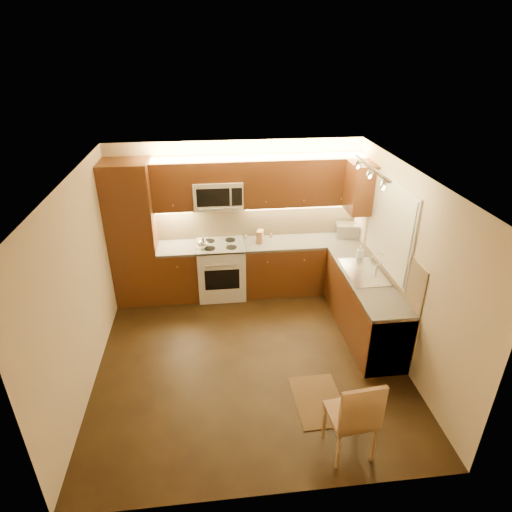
{
  "coord_description": "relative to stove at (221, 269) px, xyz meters",
  "views": [
    {
      "loc": [
        -0.43,
        -4.55,
        3.86
      ],
      "look_at": [
        0.15,
        0.55,
        1.25
      ],
      "focal_mm": 29.95,
      "sensor_mm": 36.0,
      "label": 1
    }
  ],
  "objects": [
    {
      "name": "floor",
      "position": [
        0.3,
        -1.68,
        -0.46
      ],
      "size": [
        4.0,
        4.0,
        0.01
      ],
      "primitive_type": "cube",
      "color": "black",
      "rests_on": "ground"
    },
    {
      "name": "ceiling",
      "position": [
        0.3,
        -1.68,
        2.04
      ],
      "size": [
        4.0,
        4.0,
        0.01
      ],
      "primitive_type": "cube",
      "color": "beige",
      "rests_on": "ground"
    },
    {
      "name": "wall_back",
      "position": [
        0.3,
        0.32,
        0.79
      ],
      "size": [
        4.0,
        0.01,
        2.5
      ],
      "primitive_type": "cube",
      "color": "beige",
      "rests_on": "ground"
    },
    {
      "name": "wall_front",
      "position": [
        0.3,
        -3.67,
        0.79
      ],
      "size": [
        4.0,
        0.01,
        2.5
      ],
      "primitive_type": "cube",
      "color": "beige",
      "rests_on": "ground"
    },
    {
      "name": "wall_left",
      "position": [
        -1.7,
        -1.68,
        0.79
      ],
      "size": [
        0.01,
        4.0,
        2.5
      ],
      "primitive_type": "cube",
      "color": "beige",
      "rests_on": "ground"
    },
    {
      "name": "wall_right",
      "position": [
        2.3,
        -1.68,
        0.79
      ],
      "size": [
        0.01,
        4.0,
        2.5
      ],
      "primitive_type": "cube",
      "color": "beige",
      "rests_on": "ground"
    },
    {
      "name": "pantry",
      "position": [
        -1.35,
        0.02,
        0.69
      ],
      "size": [
        0.7,
        0.6,
        2.3
      ],
      "primitive_type": "cube",
      "color": "#4D2410",
      "rests_on": "floor"
    },
    {
      "name": "base_cab_back_left",
      "position": [
        -0.69,
        0.02,
        -0.03
      ],
      "size": [
        0.62,
        0.6,
        0.86
      ],
      "primitive_type": "cube",
      "color": "#4D2410",
      "rests_on": "floor"
    },
    {
      "name": "counter_back_left",
      "position": [
        -0.69,
        0.02,
        0.42
      ],
      "size": [
        0.62,
        0.6,
        0.04
      ],
      "primitive_type": "cube",
      "color": "#373432",
      "rests_on": "base_cab_back_left"
    },
    {
      "name": "base_cab_back_right",
      "position": [
        1.34,
        0.02,
        -0.03
      ],
      "size": [
        1.92,
        0.6,
        0.86
      ],
      "primitive_type": "cube",
      "color": "#4D2410",
      "rests_on": "floor"
    },
    {
      "name": "counter_back_right",
      "position": [
        1.34,
        0.02,
        0.42
      ],
      "size": [
        1.92,
        0.6,
        0.04
      ],
      "primitive_type": "cube",
      "color": "#373432",
      "rests_on": "base_cab_back_right"
    },
    {
      "name": "base_cab_right",
      "position": [
        2.0,
        -1.28,
        -0.03
      ],
      "size": [
        0.6,
        2.0,
        0.86
      ],
      "primitive_type": "cube",
      "color": "#4D2410",
      "rests_on": "floor"
    },
    {
      "name": "counter_right",
      "position": [
        2.0,
        -1.28,
        0.42
      ],
      "size": [
        0.6,
        2.0,
        0.04
      ],
      "primitive_type": "cube",
      "color": "#373432",
      "rests_on": "base_cab_right"
    },
    {
      "name": "dishwasher",
      "position": [
        2.0,
        -1.98,
        -0.03
      ],
      "size": [
        0.58,
        0.6,
        0.84
      ],
      "primitive_type": "cube",
      "color": "silver",
      "rests_on": "floor"
    },
    {
      "name": "backsplash_back",
      "position": [
        0.65,
        0.31,
        0.74
      ],
      "size": [
        3.3,
        0.02,
        0.6
      ],
      "primitive_type": "cube",
      "color": "tan",
      "rests_on": "wall_back"
    },
    {
      "name": "backsplash_right",
      "position": [
        2.29,
        -1.28,
        0.74
      ],
      "size": [
        0.02,
        2.0,
        0.6
      ],
      "primitive_type": "cube",
      "color": "tan",
      "rests_on": "wall_right"
    },
    {
      "name": "upper_cab_back_left",
      "position": [
        -0.69,
        0.15,
        1.42
      ],
      "size": [
        0.62,
        0.35,
        0.75
      ],
      "primitive_type": "cube",
      "color": "#4D2410",
      "rests_on": "wall_back"
    },
    {
      "name": "upper_cab_back_right",
      "position": [
        1.34,
        0.15,
        1.42
      ],
      "size": [
        1.92,
        0.35,
        0.75
      ],
      "primitive_type": "cube",
      "color": "#4D2410",
      "rests_on": "wall_back"
    },
    {
      "name": "upper_cab_bridge",
      "position": [
        0.0,
        0.15,
        1.63
      ],
      "size": [
        0.76,
        0.35,
        0.31
      ],
      "primitive_type": "cube",
      "color": "#4D2410",
      "rests_on": "wall_back"
    },
    {
      "name": "upper_cab_right_corner",
      "position": [
        2.12,
        -0.28,
        1.42
      ],
      "size": [
        0.35,
        0.5,
        0.75
      ],
      "primitive_type": "cube",
      "color": "#4D2410",
      "rests_on": "wall_right"
    },
    {
      "name": "stove",
      "position": [
        0.0,
        0.0,
        0.0
      ],
      "size": [
        0.76,
        0.65,
        0.92
      ],
      "primitive_type": null,
      "color": "silver",
      "rests_on": "floor"
    },
    {
      "name": "microwave",
      "position": [
        0.0,
        0.14,
        1.26
      ],
      "size": [
        0.76,
        0.38,
        0.44
      ],
      "primitive_type": null,
      "color": "silver",
      "rests_on": "wall_back"
    },
    {
      "name": "window_frame",
      "position": [
        2.29,
        -1.12,
        1.14
      ],
      "size": [
        0.03,
        1.44,
        1.24
      ],
      "primitive_type": "cube",
      "color": "silver",
      "rests_on": "wall_right"
    },
    {
      "name": "window_blinds",
      "position": [
        2.27,
        -1.12,
        1.14
      ],
      "size": [
        0.02,
        1.36,
        1.16
      ],
      "primitive_type": "cube",
      "color": "silver",
      "rests_on": "wall_right"
    },
    {
      "name": "sink",
      "position": [
        2.0,
        -1.12,
        0.52
      ],
      "size": [
        0.52,
        0.86,
        0.15
      ],
      "primitive_type": null,
      "color": "silver",
      "rests_on": "counter_right"
    },
    {
      "name": "faucet",
      "position": [
        2.18,
        -1.12,
        0.59
      ],
      "size": [
        0.2,
        0.04,
        0.3
      ],
      "primitive_type": null,
      "color": "silver",
      "rests_on": "counter_right"
    },
    {
      "name": "track_light_bar",
      "position": [
        1.85,
        -1.27,
        2.0
      ],
      "size": [
        0.04,
        1.2,
        0.03
      ],
      "primitive_type": "cube",
      "color": "silver",
      "rests_on": "ceiling"
    },
    {
      "name": "kettle",
      "position": [
        -0.28,
        -0.12,
        0.57
      ],
      "size": [
        0.23,
        0.23,
        0.21
      ],
      "primitive_type": null,
      "rotation": [
        0.0,
        0.0,
        0.29
      ],
      "color": "silver",
      "rests_on": "stove"
    },
    {
      "name": "toaster_oven",
      "position": [
        2.13,
        0.12,
        0.55
      ],
      "size": [
        0.42,
        0.35,
        0.23
      ],
      "primitive_type": "cube",
      "rotation": [
        0.0,
        0.0,
        -0.17
      ],
      "color": "silver",
      "rests_on": "counter_back_right"
    },
    {
      "name": "knife_block",
      "position": [
        0.65,
        0.05,
        0.54
      ],
      "size": [
        0.14,
        0.17,
        0.21
      ],
      "primitive_type": "cube",
      "rotation": [
        0.0,
        0.0,
        -0.33
      ],
      "color": "#A17648",
      "rests_on": "counter_back_right"
    },
    {
      "name": "spice_jar_a",
      "position": [
        0.44,
        0.2,
        0.48
      ],
      "size": [
        0.05,
        0.05,
        0.09
      ],
      "primitive_type": "cylinder",
      "rotation": [
        0.0,
        0.0,
        0.41
      ],
      "color": "silver",
      "rests_on": "counter_back_right"
    },
    {
      "name": "spice_jar_b",
      "position": [
        0.44,
        0.21,
        0.48
      ],
      "size": [
        0.05,
        0.05,
        0.08
      ],
      "primitive_type": "cylinder",
      "rotation": [
        0.0,
        0.0,
        0.19
      ],
      "color": "olive",
      "rests_on": "counter_back_right"
    },
    {
      "name": "spice_jar_c",
      "position": [
        0.66,
        0.24,
        0.49
      ],
      "size": [
        0.04,
        0.04,
        0.09
      ],
      "primitive_type": "cylinder",
      "rotation": [
        0.0,
        0.0,
        -0.04
      ],
      "color": "silver",
      "rests_on": "counter_back_right"
    },
    {
      "name": "spice_jar_d",
      "position": [
        0.85,
        0.19,
        0.48
      ],
      "size": [
        0.05,
        0.05,
        0.09
      ],
      "primitive_type": "cylinder",
      "rotation": [
        0.0,
        0.0,
        -0.22
      ],
      "color": "olive",
      "rests_on": "counter_back_right"
    },
    {
      "name": "soap_bottle",
      "position": [
        2.09,
        -0.67,
        0.54
      ],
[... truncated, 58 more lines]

